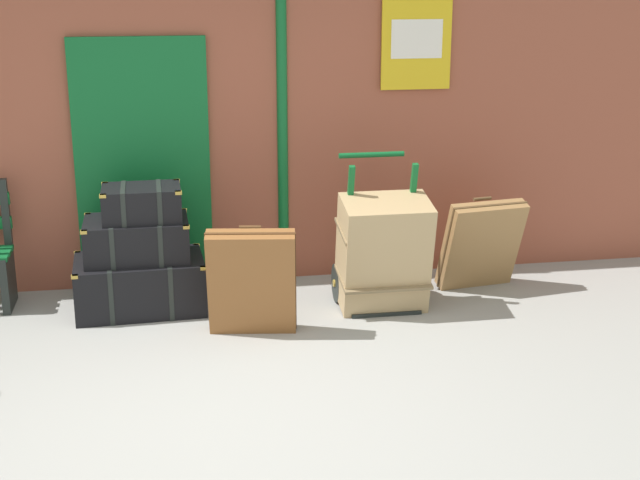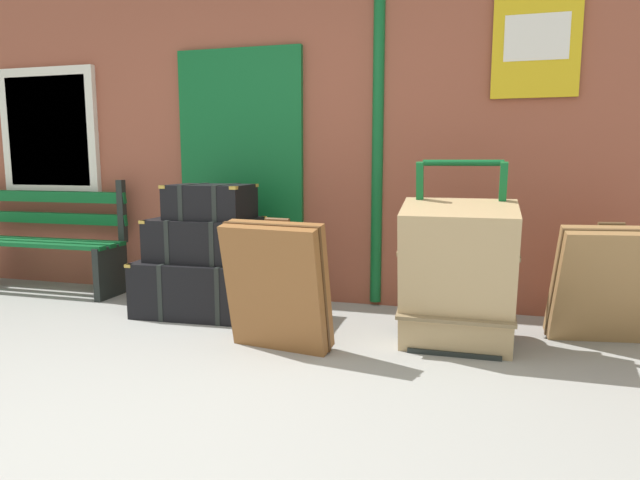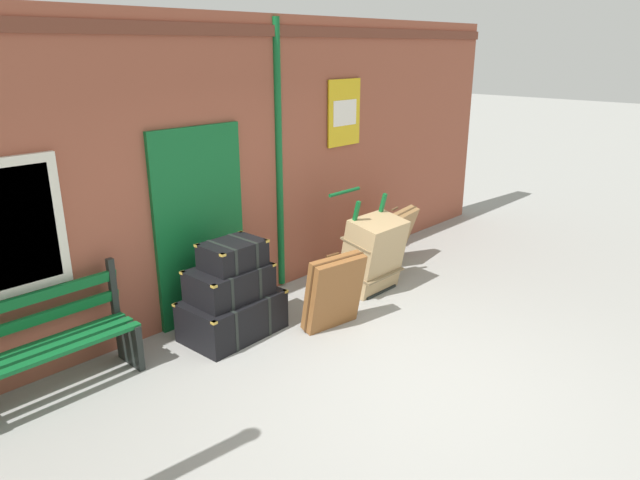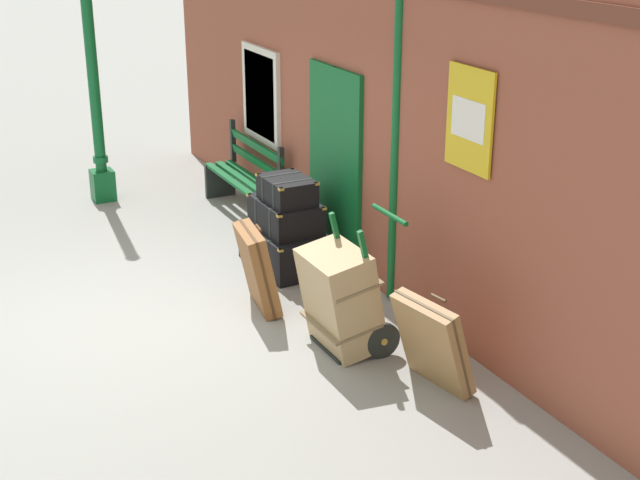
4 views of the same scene
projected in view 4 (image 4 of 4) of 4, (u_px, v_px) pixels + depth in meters
ground_plane at (126, 317)px, 8.46m from camera, size 60.00×60.00×0.00m
brick_facade at (367, 121)px, 8.99m from camera, size 10.40×0.35×3.20m
lamp_post at (97, 115)px, 11.31m from camera, size 0.28×0.28×2.98m
platform_bench at (246, 179)px, 11.08m from camera, size 1.60×0.43×1.01m
steamer_trunk_base at (285, 248)px, 9.54m from camera, size 1.04×0.70×0.43m
steamer_trunk_middle at (286, 215)px, 9.42m from camera, size 0.82×0.56×0.33m
steamer_trunk_top at (287, 190)px, 9.27m from camera, size 0.62×0.46×0.27m
porters_trolley at (358, 316)px, 7.87m from camera, size 0.71×0.65×1.19m
large_brown_trunk at (341, 299)px, 7.72m from camera, size 0.70×0.59×0.94m
suitcase_cream at (433, 343)px, 7.12m from camera, size 0.71×0.48×0.80m
suitcase_charcoal at (258, 269)px, 8.50m from camera, size 0.68×0.42×0.83m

